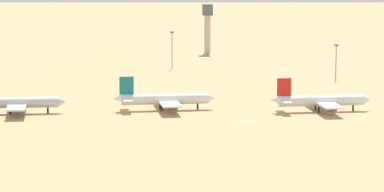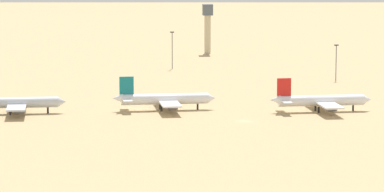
{
  "view_description": "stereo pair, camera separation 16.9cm",
  "coord_description": "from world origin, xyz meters",
  "px_view_note": "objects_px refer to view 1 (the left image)",
  "views": [
    {
      "loc": [
        -40.69,
        -348.7,
        58.65
      ],
      "look_at": [
        -15.75,
        16.36,
        6.0
      ],
      "focal_mm": 103.69,
      "sensor_mm": 36.0,
      "label": 1
    },
    {
      "loc": [
        -40.52,
        -348.71,
        58.65
      ],
      "look_at": [
        -15.75,
        16.36,
        6.0
      ],
      "focal_mm": 103.69,
      "sensor_mm": 36.0,
      "label": 2
    }
  ],
  "objects_px": {
    "parked_jet_yellow_1": "(13,103)",
    "light_pole_mid": "(336,59)",
    "control_tower": "(207,24)",
    "parked_jet_red_3": "(320,101)",
    "parked_jet_teal_2": "(164,99)",
    "light_pole_west": "(172,48)"
  },
  "relations": [
    {
      "from": "parked_jet_yellow_1",
      "to": "parked_jet_red_3",
      "type": "height_order",
      "value": "parked_jet_red_3"
    },
    {
      "from": "control_tower",
      "to": "light_pole_west",
      "type": "height_order",
      "value": "control_tower"
    },
    {
      "from": "light_pole_west",
      "to": "light_pole_mid",
      "type": "distance_m",
      "value": 79.06
    },
    {
      "from": "parked_jet_yellow_1",
      "to": "light_pole_west",
      "type": "bearing_deg",
      "value": 61.46
    },
    {
      "from": "parked_jet_yellow_1",
      "to": "control_tower",
      "type": "xyz_separation_m",
      "value": [
        80.51,
        188.3,
        11.28
      ]
    },
    {
      "from": "control_tower",
      "to": "light_pole_mid",
      "type": "bearing_deg",
      "value": -67.79
    },
    {
      "from": "parked_jet_red_3",
      "to": "light_pole_mid",
      "type": "height_order",
      "value": "light_pole_mid"
    },
    {
      "from": "parked_jet_teal_2",
      "to": "light_pole_mid",
      "type": "bearing_deg",
      "value": 41.52
    },
    {
      "from": "parked_jet_teal_2",
      "to": "light_pole_west",
      "type": "xyz_separation_m",
      "value": [
        8.9,
        119.75,
        5.73
      ]
    },
    {
      "from": "parked_jet_red_3",
      "to": "light_pole_mid",
      "type": "bearing_deg",
      "value": 71.06
    },
    {
      "from": "parked_jet_yellow_1",
      "to": "light_pole_mid",
      "type": "bearing_deg",
      "value": 29.61
    },
    {
      "from": "parked_jet_red_3",
      "to": "light_pole_west",
      "type": "height_order",
      "value": "light_pole_west"
    },
    {
      "from": "parked_jet_yellow_1",
      "to": "control_tower",
      "type": "bearing_deg",
      "value": 63.87
    },
    {
      "from": "parked_jet_yellow_1",
      "to": "parked_jet_teal_2",
      "type": "bearing_deg",
      "value": 1.96
    },
    {
      "from": "light_pole_west",
      "to": "light_pole_mid",
      "type": "xyz_separation_m",
      "value": [
        65.45,
        -44.33,
        -1.01
      ]
    },
    {
      "from": "control_tower",
      "to": "parked_jet_red_3",
      "type": "bearing_deg",
      "value": -83.24
    },
    {
      "from": "parked_jet_red_3",
      "to": "control_tower",
      "type": "height_order",
      "value": "control_tower"
    },
    {
      "from": "parked_jet_red_3",
      "to": "control_tower",
      "type": "bearing_deg",
      "value": 92.6
    },
    {
      "from": "parked_jet_teal_2",
      "to": "parked_jet_red_3",
      "type": "distance_m",
      "value": 53.08
    },
    {
      "from": "parked_jet_red_3",
      "to": "light_pole_mid",
      "type": "xyz_separation_m",
      "value": [
        21.72,
        82.27,
        4.76
      ]
    },
    {
      "from": "parked_jet_yellow_1",
      "to": "parked_jet_teal_2",
      "type": "relative_size",
      "value": 0.98
    },
    {
      "from": "parked_jet_yellow_1",
      "to": "control_tower",
      "type": "height_order",
      "value": "control_tower"
    }
  ]
}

